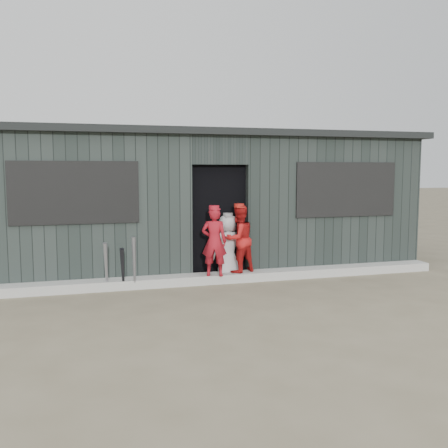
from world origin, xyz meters
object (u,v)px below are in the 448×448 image
object	(u,v)px
player_red_right	(239,239)
dugout	(201,201)
bat_mid	(134,264)
bat_left	(106,267)
player_red_left	(214,242)
player_grey_back	(228,247)
bat_right	(123,269)

from	to	relation	value
player_red_right	dugout	bearing A→B (deg)	-101.13
bat_mid	dugout	size ratio (longest dim) A/B	0.10
bat_left	bat_mid	bearing A→B (deg)	-4.01
player_red_right	dugout	size ratio (longest dim) A/B	0.14
player_red_left	dugout	xyz separation A→B (m)	(0.21, 1.83, 0.56)
player_red_right	dugout	xyz separation A→B (m)	(-0.28, 1.65, 0.56)
bat_left	player_grey_back	distance (m)	2.13
dugout	player_red_right	bearing A→B (deg)	-80.32
bat_left	player_red_right	size ratio (longest dim) A/B	0.69
player_red_right	player_grey_back	world-z (taller)	player_red_right
bat_left	dugout	size ratio (longest dim) A/B	0.10
bat_mid	player_red_left	xyz separation A→B (m)	(1.32, 0.05, 0.29)
bat_left	player_grey_back	world-z (taller)	player_grey_back
bat_right	dugout	size ratio (longest dim) A/B	0.09
bat_left	player_red_right	xyz separation A→B (m)	(2.24, 0.20, 0.33)
bat_mid	dugout	xyz separation A→B (m)	(1.53, 1.88, 0.85)
bat_right	player_grey_back	size ratio (longest dim) A/B	0.64
player_grey_back	player_red_left	bearing A→B (deg)	27.38
bat_left	player_red_right	world-z (taller)	player_red_right
dugout	player_grey_back	bearing A→B (deg)	-84.85
player_grey_back	player_red_right	bearing A→B (deg)	111.66
bat_right	dugout	distance (m)	2.73
bat_right	player_red_left	distance (m)	1.55
player_grey_back	dugout	world-z (taller)	dugout
bat_right	player_red_right	world-z (taller)	player_red_right
bat_right	player_red_right	size ratio (longest dim) A/B	0.63
player_grey_back	bat_mid	bearing A→B (deg)	-5.09
player_red_right	dugout	distance (m)	1.77
bat_mid	player_red_left	distance (m)	1.36
player_red_left	bat_mid	bearing A→B (deg)	22.74
dugout	player_red_left	bearing A→B (deg)	-96.41
player_grey_back	bat_right	bearing A→B (deg)	-5.59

